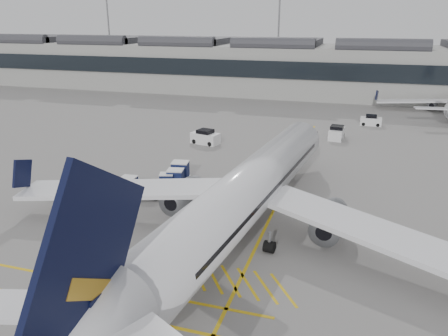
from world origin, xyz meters
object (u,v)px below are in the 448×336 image
(ramp_agent_a, at_px, (231,191))
(pushback_tug, at_px, (150,192))
(belt_loader, at_px, (253,192))
(baggage_cart_a, at_px, (175,177))
(ramp_agent_b, at_px, (224,197))
(airliner_main, at_px, (245,194))

(ramp_agent_a, bearing_deg, pushback_tug, 151.24)
(belt_loader, xyz_separation_m, baggage_cart_a, (-8.45, 0.44, 0.47))
(ramp_agent_a, relative_size, pushback_tug, 0.75)
(ramp_agent_a, xyz_separation_m, ramp_agent_b, (-0.26, -1.37, -0.04))
(ramp_agent_a, bearing_deg, baggage_cart_a, 122.79)
(belt_loader, distance_m, baggage_cart_a, 8.47)
(ramp_agent_b, xyz_separation_m, pushback_tug, (-7.52, -0.44, -0.28))
(pushback_tug, bearing_deg, ramp_agent_a, 7.55)
(ramp_agent_a, distance_m, ramp_agent_b, 1.39)
(belt_loader, relative_size, pushback_tug, 1.93)
(ramp_agent_a, bearing_deg, belt_loader, -5.55)
(airliner_main, height_order, ramp_agent_a, airliner_main)
(baggage_cart_a, xyz_separation_m, ramp_agent_b, (6.34, -3.18, -0.15))
(baggage_cart_a, xyz_separation_m, pushback_tug, (-1.18, -3.62, -0.43))
(airliner_main, distance_m, ramp_agent_b, 6.62)
(ramp_agent_a, bearing_deg, ramp_agent_b, -142.56)
(ramp_agent_b, bearing_deg, airliner_main, 105.71)
(baggage_cart_a, bearing_deg, airliner_main, -50.90)
(baggage_cart_a, distance_m, pushback_tug, 3.83)
(ramp_agent_a, height_order, ramp_agent_b, ramp_agent_a)
(airliner_main, relative_size, ramp_agent_a, 25.31)
(pushback_tug, bearing_deg, ramp_agent_b, -2.20)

